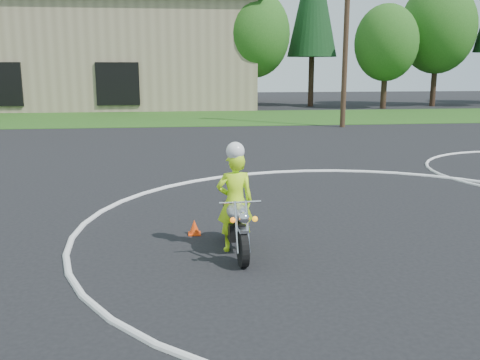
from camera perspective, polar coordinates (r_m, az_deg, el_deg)
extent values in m
plane|color=black|center=(8.76, 20.93, -10.63)|extent=(120.00, 120.00, 0.00)
cube|color=#1E4714|center=(34.49, -0.19, 6.69)|extent=(120.00, 10.00, 0.02)
torus|color=silver|center=(11.32, 13.95, -4.98)|extent=(12.12, 12.12, 0.12)
cylinder|color=black|center=(8.89, 0.31, -7.36)|extent=(0.16, 0.61, 0.61)
cylinder|color=black|center=(10.21, -1.15, -4.74)|extent=(0.16, 0.61, 0.61)
cube|color=black|center=(9.56, -0.53, -5.29)|extent=(0.32, 0.57, 0.30)
ellipsoid|color=#ACADB1|center=(9.26, -0.32, -3.38)|extent=(0.40, 0.67, 0.28)
cube|color=black|center=(9.76, -0.83, -2.83)|extent=(0.30, 0.62, 0.10)
cylinder|color=silver|center=(8.83, -0.37, -5.05)|extent=(0.07, 0.37, 0.82)
cylinder|color=silver|center=(8.87, 0.80, -4.99)|extent=(0.07, 0.37, 0.82)
cube|color=silver|center=(8.76, 0.34, -5.40)|extent=(0.16, 0.23, 0.05)
cylinder|color=white|center=(8.91, 0.02, -2.39)|extent=(0.71, 0.08, 0.04)
sphere|color=silver|center=(8.62, 0.44, -4.08)|extent=(0.18, 0.18, 0.18)
sphere|color=orange|center=(8.62, -0.78, -4.30)|extent=(0.09, 0.09, 0.09)
sphere|color=#FF9C0C|center=(8.68, 1.60, -4.18)|extent=(0.09, 0.09, 0.09)
cylinder|color=white|center=(10.00, 0.00, -5.11)|extent=(0.13, 0.81, 0.08)
imported|color=#C3FF1A|center=(9.48, -0.55, -2.36)|extent=(0.68, 0.47, 1.79)
sphere|color=white|center=(9.24, -0.51, 3.10)|extent=(0.32, 0.32, 0.32)
cone|color=#FF430D|center=(10.60, -4.89, -5.02)|extent=(0.22, 0.22, 0.30)
cube|color=#FF430D|center=(10.64, -4.88, -5.72)|extent=(0.24, 0.24, 0.03)
cube|color=tan|center=(49.16, -23.94, 11.95)|extent=(40.00, 16.00, 8.00)
cube|color=black|center=(39.24, -12.91, 9.96)|extent=(3.00, 0.16, 3.00)
cylinder|color=#382619|center=(41.56, 1.47, 9.83)|extent=(0.44, 0.44, 3.24)
ellipsoid|color=#1E5116|center=(41.60, 1.50, 15.29)|extent=(5.40, 5.40, 6.48)
cylinder|color=#382619|center=(44.49, 7.59, 10.35)|extent=(0.44, 0.44, 3.96)
cylinder|color=#382619|center=(43.19, 15.09, 9.27)|extent=(0.44, 0.44, 2.88)
ellipsoid|color=#1E5116|center=(43.19, 15.35, 13.94)|extent=(4.80, 4.80, 5.76)
cylinder|color=#382619|center=(47.05, 19.95, 9.61)|extent=(0.44, 0.44, 3.60)
ellipsoid|color=#1E5116|center=(47.12, 20.34, 14.95)|extent=(6.00, 6.00, 7.20)
cylinder|color=#382619|center=(42.19, -4.19, 9.59)|extent=(0.44, 0.44, 2.88)
ellipsoid|color=#1E5116|center=(42.18, -4.27, 14.38)|extent=(4.80, 4.80, 5.76)
cylinder|color=#473321|center=(29.54, 11.25, 15.25)|extent=(0.28, 0.28, 10.00)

